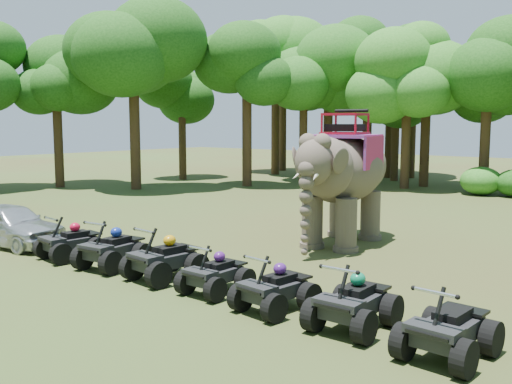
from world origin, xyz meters
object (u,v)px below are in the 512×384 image
atv_2 (165,253)px  atv_3 (215,268)px  parked_car (10,224)px  atv_6 (449,320)px  atv_0 (70,237)px  atv_5 (354,295)px  elephant (343,177)px  atv_4 (275,282)px  atv_1 (112,243)px

atv_2 → atv_3: size_ratio=1.16×
parked_car → atv_6: parked_car is taller
atv_0 → atv_6: atv_6 is taller
atv_3 → atv_5: (3.56, -0.03, 0.07)m
elephant → parked_car: (-7.94, -6.89, -1.45)m
atv_4 → atv_1: bearing=-174.2°
atv_6 → atv_1: bearing=-177.6°
parked_car → atv_4: parked_car is taller
atv_2 → atv_3: 1.75m
atv_0 → atv_5: 9.03m
parked_car → atv_0: parked_car is taller
atv_1 → atv_4: (5.48, -0.07, -0.06)m
atv_0 → atv_6: (10.90, -0.06, 0.01)m
atv_5 → atv_4: bearing=-178.2°
elephant → atv_1: size_ratio=2.85×
atv_1 → atv_4: size_ratio=1.09×
parked_car → atv_4: (10.26, 0.26, -0.07)m
atv_2 → atv_5: (5.30, -0.07, -0.02)m
atv_0 → atv_4: bearing=6.3°
parked_car → atv_2: 6.74m
atv_3 → atv_0: bearing=-178.1°
elephant → atv_2: 6.74m
atv_6 → atv_0: bearing=-176.9°
elephant → atv_5: bearing=-66.1°
atv_5 → atv_1: bearing=179.0°
parked_car → atv_2: bearing=-95.3°
atv_0 → atv_3: 5.47m
parked_car → atv_4: 10.27m
atv_4 → atv_6: 3.64m
atv_0 → atv_4: size_ratio=1.04×
atv_4 → atv_6: size_ratio=0.95×
atv_4 → atv_6: bearing=4.8°
parked_car → atv_1: 4.79m
parked_car → atv_4: bearing=-97.5°
atv_0 → atv_3: bearing=7.7°
elephant → atv_2: elephant is taller
elephant → atv_1: (-3.16, -6.57, -1.47)m
parked_car → atv_5: (12.03, 0.35, -0.03)m
parked_car → atv_1: parked_car is taller
atv_3 → atv_6: atv_6 is taller
elephant → atv_3: size_ratio=3.26×
atv_0 → atv_6: size_ratio=0.99×
elephant → atv_0: bearing=-134.6°
elephant → atv_0: (-4.93, -6.68, -1.50)m
atv_1 → atv_3: (3.69, 0.06, -0.08)m
atv_2 → atv_6: atv_2 is taller
atv_4 → atv_3: bearing=-177.6°
atv_4 → atv_5: 1.77m
parked_car → atv_6: (13.90, 0.15, -0.04)m
atv_1 → atv_2: size_ratio=0.98×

